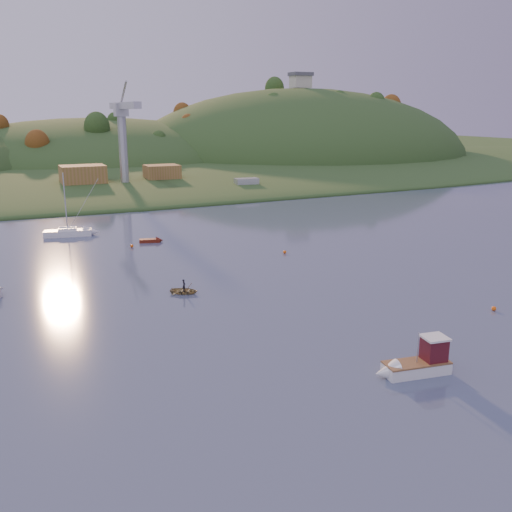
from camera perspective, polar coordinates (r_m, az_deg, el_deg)
name	(u,v)px	position (r m, az deg, el deg)	size (l,w,h in m)	color
ground	(454,403)	(45.53, 19.20, -13.73)	(500.00, 500.00, 0.00)	#3E4866
far_shore	(65,160)	(260.66, -18.54, 9.07)	(620.00, 220.00, 1.50)	#2F491D
shore_slope	(90,176)	(196.48, -16.28, 7.73)	(640.00, 150.00, 7.00)	#2F491D
hill_center	(97,163)	(242.28, -15.60, 8.93)	(140.00, 120.00, 36.00)	#2F491D
hill_right	(299,159)	(256.20, 4.34, 9.68)	(150.00, 130.00, 60.00)	#2F491D
hilltop_house	(301,80)	(255.66, 4.48, 17.16)	(9.00, 7.00, 6.45)	beige
hillside_trees	(81,170)	(216.18, -17.12, 8.23)	(280.00, 50.00, 32.00)	#234117
wharf	(135,187)	(155.26, -11.99, 6.81)	(42.00, 16.00, 2.40)	slate
shed_west	(83,175)	(153.50, -16.92, 7.77)	(11.00, 8.00, 4.80)	olive
shed_east	(162,172)	(158.75, -9.38, 8.25)	(9.00, 7.00, 4.00)	olive
dock_crane	(123,125)	(149.89, -13.14, 12.62)	(3.20, 28.00, 20.30)	#B7B7BC
fishing_boat	(412,364)	(48.59, 15.34, -10.40)	(6.61, 2.90, 4.08)	white
sailboat_far	(68,232)	(102.20, -18.31, 2.29)	(8.09, 3.75, 10.80)	white
canoe	(184,291)	(67.34, -7.20, -3.46)	(2.34, 3.27, 0.68)	#9E8C57
paddler	(184,287)	(67.22, -7.21, -3.14)	(0.53, 0.35, 1.46)	black
red_tender	(154,240)	(94.19, -10.15, 1.54)	(4.01, 2.24, 1.30)	#631C0E
work_vessel	(246,187)	(150.15, -0.96, 6.90)	(14.32, 5.77, 3.62)	slate
buoy_0	(494,309)	(66.29, 22.69, -4.87)	(0.50, 0.50, 0.50)	#FF610D
buoy_1	(285,252)	(85.35, 2.89, 0.41)	(0.50, 0.50, 0.50)	#FF610D
buoy_3	(132,246)	(91.16, -12.31, 0.99)	(0.50, 0.50, 0.50)	#FF610D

